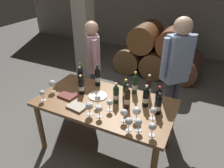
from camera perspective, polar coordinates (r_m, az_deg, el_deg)
The scene contains 34 objects.
ground_plane at distance 3.12m, azimuth -1.68°, elevation -16.43°, with size 14.00×14.00×0.00m, color #66635E.
cellar_back_wall at distance 6.26m, azimuth 17.38°, elevation 20.49°, with size 10.00×0.24×2.80m, color gray.
barrel_stack at distance 4.94m, azimuth 12.42°, elevation 8.34°, with size 1.86×0.90×1.15m.
stone_pillar at distance 4.32m, azimuth -7.73°, elevation 16.63°, with size 0.32×0.32×2.60m, color gray.
dining_table at distance 2.68m, azimuth -1.88°, elevation -6.40°, with size 1.70×0.90×0.76m.
wine_bottle_0 at distance 2.52m, azimuth 12.41°, elevation -3.79°, with size 0.07×0.07×0.28m.
wine_bottle_1 at distance 2.93m, azimuth -8.52°, elevation 1.68°, with size 0.07×0.07×0.29m.
wine_bottle_2 at distance 2.45m, azimuth 4.12°, elevation -3.85°, with size 0.07×0.07×0.31m.
wine_bottle_3 at distance 2.61m, azimuth 3.69°, elevation -1.88°, with size 0.07×0.07×0.28m.
wine_bottle_4 at distance 2.74m, azimuth 6.18°, elevation -0.05°, with size 0.07×0.07×0.31m.
wine_bottle_5 at distance 2.92m, azimuth -3.93°, elevation 1.96°, with size 0.07×0.07×0.31m.
wine_bottle_6 at distance 3.07m, azimuth -8.49°, elevation 2.94°, with size 0.07×0.07×0.28m.
wine_bottle_7 at distance 2.51m, azimuth 9.12°, elevation -3.56°, with size 0.07×0.07×0.28m.
wine_bottle_8 at distance 2.55m, azimuth 1.09°, elevation -2.74°, with size 0.07×0.07×0.27m.
wine_bottle_9 at distance 2.70m, azimuth 9.80°, elevation -0.88°, with size 0.07×0.07×0.31m.
wine_bottle_10 at distance 2.75m, azimuth -8.32°, elevation -0.48°, with size 0.07×0.07×0.27m.
wine_bottle_11 at distance 2.42m, azimuth 12.41°, elevation -5.52°, with size 0.07×0.07×0.27m.
wine_glass_0 at distance 2.36m, azimuth -6.13°, elevation -6.03°, with size 0.09×0.09×0.16m.
wine_glass_1 at distance 2.12m, azimuth 10.91°, elevation -11.32°, with size 0.08×0.08×0.15m.
wine_glass_2 at distance 2.16m, azimuth 7.29°, elevation -10.28°, with size 0.07×0.07×0.14m.
wine_glass_3 at distance 2.26m, azimuth 3.26°, elevation -7.83°, with size 0.08×0.08×0.15m.
wine_glass_4 at distance 2.32m, azimuth -3.43°, elevation -6.86°, with size 0.07×0.07×0.15m.
wine_glass_5 at distance 2.88m, azimuth -15.81°, elevation 0.06°, with size 0.09×0.09×0.16m.
wine_glass_6 at distance 2.42m, azimuth -0.62°, elevation -5.16°, with size 0.07×0.07×0.14m.
wine_glass_7 at distance 2.15m, azimuth 4.58°, elevation -10.10°, with size 0.08×0.08×0.16m.
wine_glass_8 at distance 2.28m, azimuth 6.71°, elevation -7.34°, with size 0.09×0.09×0.16m.
wine_glass_9 at distance 2.50m, azimuth -3.89°, elevation -3.95°, with size 0.07×0.07×0.15m.
wine_glass_10 at distance 2.33m, azimuth 11.13°, elevation -7.21°, with size 0.07×0.07×0.15m.
wine_glass_11 at distance 2.73m, azimuth -18.34°, elevation -2.42°, with size 0.07×0.07×0.14m.
tasting_notebook at distance 2.77m, azimuth -11.95°, elevation -3.13°, with size 0.22×0.16×0.03m, color brown.
leather_ledger at distance 2.55m, azimuth -9.47°, elevation -6.06°, with size 0.22×0.16×0.03m, color #B2A893.
serving_plate at distance 2.73m, azimuth -3.89°, elevation -3.22°, with size 0.24×0.24×0.01m, color white.
sommelier_presenting at distance 2.94m, azimuth 17.00°, elevation 4.14°, with size 0.36×0.39×1.72m.
taster_seated_left at distance 3.36m, azimuth -5.17°, elevation 6.25°, with size 0.34×0.40×1.54m.
Camera 1 is at (1.03, -1.91, 2.23)m, focal length 33.79 mm.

